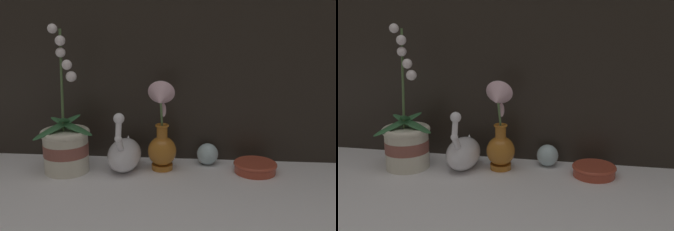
# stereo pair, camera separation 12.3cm
# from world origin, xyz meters

# --- Properties ---
(ground_plane) EXTENTS (2.80, 2.80, 0.00)m
(ground_plane) POSITION_xyz_m (0.00, 0.00, 0.00)
(ground_plane) COLOR white
(orchid_potted_plant) EXTENTS (0.19, 0.19, 0.47)m
(orchid_potted_plant) POSITION_xyz_m (-0.30, 0.09, 0.09)
(orchid_potted_plant) COLOR beige
(orchid_potted_plant) RESTS_ON ground_plane
(swan_figurine) EXTENTS (0.11, 0.20, 0.21)m
(swan_figurine) POSITION_xyz_m (-0.12, 0.11, 0.06)
(swan_figurine) COLOR white
(swan_figurine) RESTS_ON ground_plane
(blue_vase) EXTENTS (0.09, 0.13, 0.30)m
(blue_vase) POSITION_xyz_m (0.00, 0.12, 0.12)
(blue_vase) COLOR #B26B23
(blue_vase) RESTS_ON ground_plane
(glass_sphere) EXTENTS (0.07, 0.07, 0.07)m
(glass_sphere) POSITION_xyz_m (0.15, 0.19, 0.04)
(glass_sphere) COLOR silver
(glass_sphere) RESTS_ON ground_plane
(amber_dish) EXTENTS (0.14, 0.14, 0.03)m
(amber_dish) POSITION_xyz_m (0.30, 0.13, 0.02)
(amber_dish) COLOR #A8422D
(amber_dish) RESTS_ON ground_plane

